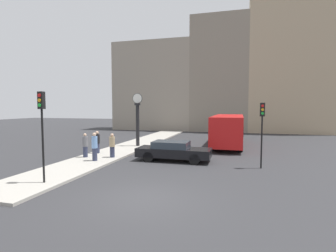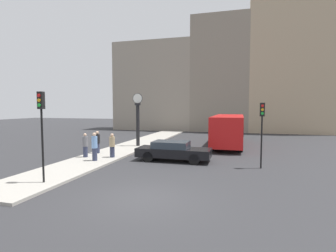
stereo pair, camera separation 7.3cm
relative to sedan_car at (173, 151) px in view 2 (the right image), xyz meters
name	(u,v)px [view 2 (the right image)]	position (x,y,z in m)	size (l,w,h in m)	color
ground_plane	(142,199)	(0.62, -7.08, -0.66)	(120.00, 120.00, 0.00)	#2D2D30
sidewalk_corner	(132,146)	(-4.96, 4.92, -0.60)	(3.05, 27.98, 0.13)	#A39E93
building_row	(226,73)	(1.99, 22.36, 7.59)	(30.49, 5.00, 19.32)	gray
sedan_car	(173,151)	(0.00, 0.00, 0.00)	(4.74, 1.72, 1.27)	black
bus_distant	(229,129)	(3.12, 7.49, 0.89)	(2.51, 8.85, 2.71)	red
traffic_light_near	(42,118)	(-4.23, -6.64, 2.33)	(0.26, 0.24, 4.02)	black
traffic_light_far	(262,122)	(5.31, -0.66, 2.00)	(0.26, 0.24, 3.71)	black
street_clock	(138,120)	(-4.36, 4.72, 1.71)	(0.87, 0.39, 4.51)	black
pedestrian_black_jacket	(97,142)	(-5.84, 0.60, 0.26)	(0.37, 0.37, 1.60)	#2D334C
pedestrian_blue_stripe	(95,147)	(-4.58, -1.84, 0.35)	(0.36, 0.36, 1.76)	#2D334C
pedestrian_tan_coat	(112,145)	(-4.06, -0.53, 0.26)	(0.36, 0.36, 1.59)	#2D334C
pedestrian_grey_jacket	(85,145)	(-5.81, -0.97, 0.26)	(0.35, 0.35, 1.60)	#2D334C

